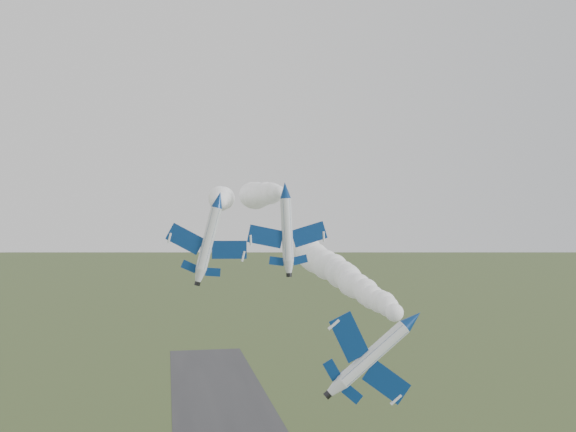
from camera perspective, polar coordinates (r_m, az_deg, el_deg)
name	(u,v)px	position (r m, az deg, el deg)	size (l,w,h in m)	color
jet_lead	(413,319)	(60.12, 11.07, -9.00)	(6.27, 11.55, 7.41)	white
smoke_trail_jet_lead	(335,270)	(95.48, 4.18, -4.78)	(5.38, 68.85, 5.38)	silver
jet_pair_left	(219,199)	(84.75, -6.19, 1.48)	(10.41, 12.75, 3.80)	white
smoke_trail_jet_pair_left	(221,199)	(120.96, -5.99, 1.49)	(5.38, 66.43, 5.38)	silver
jet_pair_right	(285,190)	(85.56, -0.25, 2.33)	(10.52, 12.67, 3.15)	white
smoke_trail_jet_pair_right	(263,195)	(115.41, -2.24, 1.91)	(5.56, 54.37, 5.56)	silver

